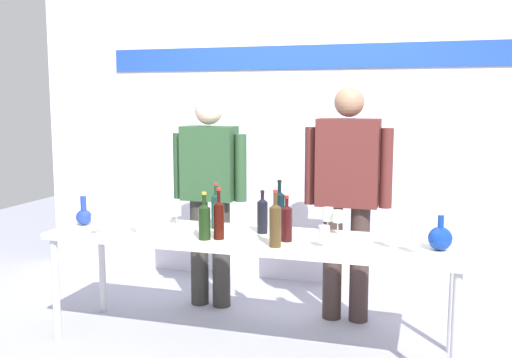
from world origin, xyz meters
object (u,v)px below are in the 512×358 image
(presenter_left, at_px, (210,188))
(wine_glass_left_0, at_px, (176,210))
(presenter_right, at_px, (347,188))
(wine_glass_right_3, at_px, (338,217))
(display_table, at_px, (249,244))
(wine_bottle_5, at_px, (279,209))
(decanter_blue_right, at_px, (440,238))
(wine_glass_left_1, at_px, (137,216))
(wine_glass_right_1, at_px, (418,234))
(wine_glass_right_2, at_px, (328,215))
(wine_glass_right_4, at_px, (391,230))
(wine_glass_left_2, at_px, (97,221))
(wine_glass_right_0, at_px, (324,232))
(wine_bottle_3, at_px, (262,215))
(wine_bottle_6, at_px, (287,222))
(wine_bottle_2, at_px, (204,220))
(wine_bottle_0, at_px, (216,209))
(wine_bottle_4, at_px, (219,218))
(wine_bottle_1, at_px, (275,223))
(decanter_blue_left, at_px, (84,216))

(presenter_left, bearing_deg, wine_glass_left_0, -98.77)
(presenter_right, distance_m, wine_glass_right_3, 0.47)
(display_table, bearing_deg, wine_bottle_5, 57.75)
(decanter_blue_right, bearing_deg, wine_glass_left_1, -176.23)
(display_table, height_order, wine_glass_right_1, wine_glass_right_1)
(wine_glass_right_2, bearing_deg, presenter_left, 158.23)
(display_table, xyz_separation_m, wine_bottle_5, (0.14, 0.22, 0.20))
(presenter_left, relative_size, wine_glass_right_4, 10.41)
(decanter_blue_right, xyz_separation_m, wine_glass_left_2, (-2.13, -0.24, 0.02))
(presenter_right, xyz_separation_m, wine_glass_right_0, (-0.02, -0.83, -0.14))
(wine_bottle_5, bearing_deg, wine_glass_right_1, -22.60)
(wine_bottle_3, height_order, wine_bottle_6, wine_bottle_6)
(wine_glass_left_2, bearing_deg, wine_glass_right_3, 17.45)
(wine_glass_left_0, distance_m, wine_glass_left_1, 0.37)
(decanter_blue_right, relative_size, wine_bottle_2, 0.69)
(wine_glass_right_1, relative_size, wine_glass_right_2, 0.99)
(wine_bottle_0, xyz_separation_m, wine_glass_right_2, (0.75, 0.12, -0.02))
(decanter_blue_right, relative_size, wine_bottle_4, 0.64)
(presenter_left, bearing_deg, wine_bottle_0, -64.14)
(wine_glass_right_4, bearing_deg, wine_bottle_1, -165.74)
(wine_glass_left_0, bearing_deg, wine_glass_right_4, -9.88)
(decanter_blue_right, xyz_separation_m, wine_bottle_4, (-1.33, -0.12, 0.06))
(decanter_blue_left, relative_size, wine_bottle_6, 0.72)
(wine_bottle_6, bearing_deg, wine_bottle_3, 140.70)
(decanter_blue_left, relative_size, wine_glass_right_4, 1.31)
(wine_glass_left_0, distance_m, wine_glass_right_3, 1.14)
(presenter_right, distance_m, wine_bottle_1, 0.94)
(display_table, bearing_deg, wine_glass_left_0, 161.35)
(decanter_blue_left, xyz_separation_m, presenter_right, (1.74, 0.69, 0.17))
(wine_bottle_6, xyz_separation_m, wine_glass_left_0, (-0.87, 0.27, -0.03))
(display_table, bearing_deg, wine_glass_right_1, -8.35)
(decanter_blue_right, bearing_deg, wine_bottle_1, -167.82)
(display_table, relative_size, presenter_right, 1.56)
(decanter_blue_left, xyz_separation_m, wine_glass_left_1, (0.48, -0.12, 0.05))
(presenter_left, height_order, wine_bottle_3, presenter_left)
(presenter_left, distance_m, wine_glass_right_1, 1.78)
(decanter_blue_left, xyz_separation_m, wine_glass_right_1, (2.26, -0.13, 0.05))
(wine_glass_left_1, bearing_deg, decanter_blue_left, 165.52)
(decanter_blue_left, distance_m, wine_glass_right_0, 1.73)
(decanter_blue_left, xyz_separation_m, wine_bottle_3, (1.27, 0.12, 0.06))
(decanter_blue_right, height_order, wine_glass_right_4, decanter_blue_right)
(decanter_blue_right, distance_m, wine_glass_right_0, 0.67)
(wine_bottle_6, bearing_deg, wine_glass_right_2, 59.41)
(wine_glass_right_3, bearing_deg, decanter_blue_right, -19.78)
(presenter_left, xyz_separation_m, wine_bottle_6, (0.80, -0.73, -0.07))
(presenter_left, distance_m, wine_glass_right_3, 1.17)
(wine_bottle_1, bearing_deg, presenter_right, 71.45)
(wine_bottle_0, height_order, wine_bottle_2, wine_bottle_0)
(presenter_left, distance_m, wine_bottle_4, 0.89)
(wine_glass_right_1, bearing_deg, display_table, 171.65)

